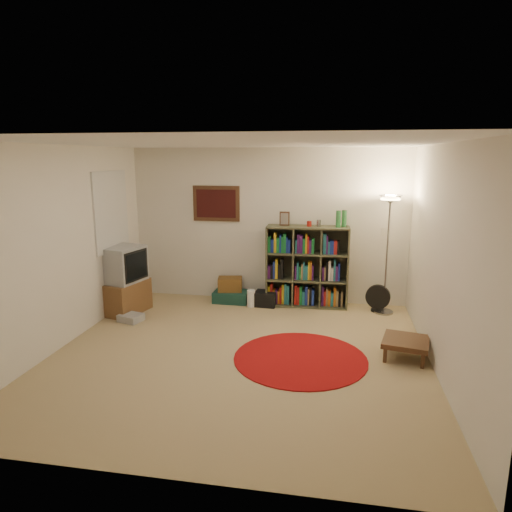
{
  "coord_description": "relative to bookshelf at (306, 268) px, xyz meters",
  "views": [
    {
      "loc": [
        1.09,
        -5.06,
        2.35
      ],
      "look_at": [
        0.1,
        0.6,
        1.1
      ],
      "focal_mm": 32.0,
      "sensor_mm": 36.0,
      "label": 1
    }
  ],
  "objects": [
    {
      "name": "paper_towel",
      "position": [
        -0.84,
        -0.23,
        -0.49
      ],
      "size": [
        0.15,
        0.15,
        0.27
      ],
      "rotation": [
        0.0,
        0.0,
        -0.16
      ],
      "color": "white",
      "rests_on": "ground"
    },
    {
      "name": "red_rug",
      "position": [
        0.09,
        -2.04,
        -0.62
      ],
      "size": [
        1.59,
        1.59,
        0.01
      ],
      "color": "maroon",
      "rests_on": "ground"
    },
    {
      "name": "wicker_basket",
      "position": [
        -1.24,
        -0.01,
        -0.33
      ],
      "size": [
        0.43,
        0.34,
        0.22
      ],
      "rotation": [
        0.0,
        0.0,
        0.18
      ],
      "color": "brown",
      "rests_on": "suitcase"
    },
    {
      "name": "side_table",
      "position": [
        1.31,
        -1.79,
        -0.43
      ],
      "size": [
        0.62,
        0.62,
        0.24
      ],
      "rotation": [
        0.0,
        0.0,
        -0.22
      ],
      "color": "#3B2214",
      "rests_on": "ground"
    },
    {
      "name": "dvd_box",
      "position": [
        -2.46,
        -1.18,
        -0.57
      ],
      "size": [
        0.37,
        0.34,
        0.1
      ],
      "rotation": [
        0.0,
        0.0,
        -0.28
      ],
      "color": "#98999D",
      "rests_on": "ground"
    },
    {
      "name": "room",
      "position": [
        -0.71,
        -1.98,
        0.63
      ],
      "size": [
        4.54,
        4.54,
        2.54
      ],
      "color": "tan",
      "rests_on": "ground"
    },
    {
      "name": "floor_fan",
      "position": [
        1.13,
        -0.13,
        -0.41
      ],
      "size": [
        0.38,
        0.23,
        0.43
      ],
      "rotation": [
        0.0,
        0.0,
        -0.19
      ],
      "color": "black",
      "rests_on": "ground"
    },
    {
      "name": "floor_lamp",
      "position": [
        1.22,
        -0.16,
        0.88
      ],
      "size": [
        0.37,
        0.37,
        1.81
      ],
      "rotation": [
        0.0,
        0.0,
        0.07
      ],
      "color": "gray",
      "rests_on": "ground"
    },
    {
      "name": "suitcase",
      "position": [
        -1.21,
        -0.04,
        -0.53
      ],
      "size": [
        0.57,
        0.37,
        0.18
      ],
      "rotation": [
        0.0,
        0.0,
        -0.02
      ],
      "color": "#153A31",
      "rests_on": "ground"
    },
    {
      "name": "duffel_bag",
      "position": [
        -0.62,
        -0.14,
        -0.51
      ],
      "size": [
        0.35,
        0.3,
        0.23
      ],
      "rotation": [
        0.0,
        0.0,
        -0.07
      ],
      "color": "black",
      "rests_on": "ground"
    },
    {
      "name": "bookshelf",
      "position": [
        0.0,
        0.0,
        0.0
      ],
      "size": [
        1.3,
        0.41,
        1.55
      ],
      "rotation": [
        0.0,
        0.0,
        0.03
      ],
      "color": "#46472F",
      "rests_on": "ground"
    },
    {
      "name": "tv_stand",
      "position": [
        -2.71,
        -0.82,
        -0.13
      ],
      "size": [
        0.65,
        0.81,
        1.03
      ],
      "rotation": [
        0.0,
        0.0,
        -0.24
      ],
      "color": "brown",
      "rests_on": "ground"
    }
  ]
}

